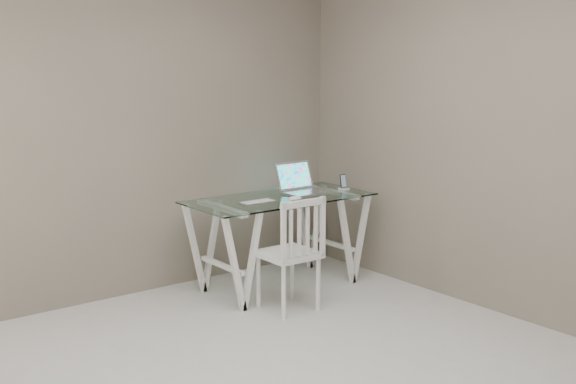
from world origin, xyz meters
name	(u,v)px	position (x,y,z in m)	size (l,w,h in m)	color
room	(294,83)	(-0.06, 0.02, 1.72)	(4.50, 4.52, 2.71)	#B7B4AF
desk	(280,241)	(1.09, 1.66, 0.38)	(1.50, 0.70, 0.75)	silver
chair	(294,249)	(0.83, 1.15, 0.47)	(0.40, 0.40, 0.86)	silver
laptop	(301,185)	(1.36, 1.73, 0.80)	(0.35, 0.33, 0.24)	silver
keyboard	(257,202)	(0.83, 1.60, 0.75)	(0.28, 0.12, 0.01)	silver
mouse	(295,198)	(1.10, 1.47, 0.76)	(0.12, 0.07, 0.04)	white
phone_dock	(344,185)	(1.72, 1.60, 0.78)	(0.07, 0.07, 0.13)	white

